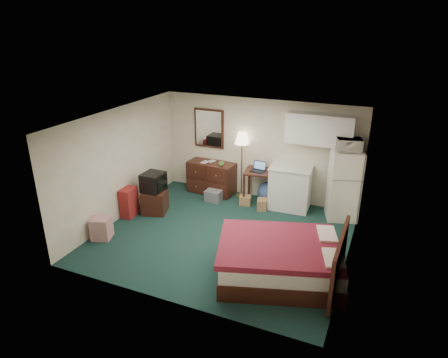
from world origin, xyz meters
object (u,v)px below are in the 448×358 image
at_px(bed, 280,261).
at_px(desk, 258,186).
at_px(fridge, 344,185).
at_px(tv_stand, 155,201).
at_px(kitchen_counter, 290,188).
at_px(suitcase, 129,202).
at_px(dresser, 211,178).
at_px(floor_lamp, 242,165).

bearing_deg(bed, desk, 98.29).
xyz_separation_m(fridge, bed, (-0.65, -2.77, -0.47)).
bearing_deg(bed, tv_stand, 141.23).
relative_size(desk, bed, 0.40).
relative_size(desk, kitchen_counter, 0.82).
relative_size(tv_stand, suitcase, 0.85).
relative_size(desk, tv_stand, 1.42).
distance_m(dresser, fridge, 3.34).
xyz_separation_m(floor_lamp, suitcase, (-1.97, -2.04, -0.51)).
distance_m(fridge, suitcase, 4.88).
bearing_deg(fridge, kitchen_counter, 161.35).
relative_size(desk, fridge, 0.52).
distance_m(desk, bed, 3.12).
distance_m(kitchen_counter, tv_stand, 3.22).
height_order(desk, kitchen_counter, kitchen_counter).
bearing_deg(kitchen_counter, fridge, -4.56).
xyz_separation_m(dresser, bed, (2.67, -2.87, -0.08)).
bearing_deg(fridge, bed, -120.42).
height_order(dresser, kitchen_counter, kitchen_counter).
bearing_deg(desk, suitcase, -150.42).
bearing_deg(fridge, desk, 161.94).
distance_m(fridge, bed, 2.89).
bearing_deg(kitchen_counter, bed, -81.79).
bearing_deg(desk, tv_stand, -152.07).
distance_m(kitchen_counter, bed, 2.87).
bearing_deg(bed, floor_lamp, 104.68).
xyz_separation_m(kitchen_counter, suitcase, (-3.27, -1.91, -0.17)).
distance_m(floor_lamp, suitcase, 2.89).
xyz_separation_m(desk, bed, (1.36, -2.80, -0.09)).
height_order(floor_lamp, fridge, floor_lamp).
bearing_deg(suitcase, desk, 34.59).
bearing_deg(bed, fridge, 59.20).
xyz_separation_m(floor_lamp, bed, (1.86, -2.94, -0.52)).
bearing_deg(desk, fridge, -8.84).
xyz_separation_m(floor_lamp, fridge, (2.51, -0.17, -0.05)).
distance_m(floor_lamp, bed, 3.52).
relative_size(floor_lamp, tv_stand, 2.91).
height_order(dresser, suitcase, dresser).
xyz_separation_m(kitchen_counter, bed, (0.56, -2.80, -0.18)).
height_order(fridge, suitcase, fridge).
height_order(kitchen_counter, fridge, fridge).
bearing_deg(fridge, suitcase, -174.55).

